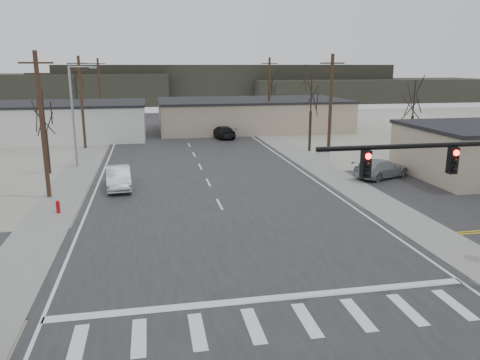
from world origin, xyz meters
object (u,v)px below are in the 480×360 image
(sedan_crossing, at_px, (118,178))
(car_parked_silver, at_px, (381,169))
(traffic_signal_mast, at_px, (476,183))
(fire_hydrant, at_px, (58,207))
(car_far_a, at_px, (222,132))
(car_far_b, at_px, (174,123))

(sedan_crossing, distance_m, car_parked_silver, 21.01)
(traffic_signal_mast, bearing_deg, fire_hydrant, 141.87)
(fire_hydrant, xyz_separation_m, car_far_a, (14.81, 28.49, 0.34))
(traffic_signal_mast, xyz_separation_m, car_far_b, (-8.73, 54.26, -3.95))
(car_parked_silver, bearing_deg, fire_hydrant, 78.56)
(car_parked_silver, bearing_deg, car_far_a, -0.88)
(fire_hydrant, relative_size, car_far_b, 0.22)
(traffic_signal_mast, bearing_deg, car_far_b, 99.13)
(car_far_a, distance_m, car_far_b, 12.79)
(sedan_crossing, xyz_separation_m, car_parked_silver, (21.00, -0.55, -0.07))
(fire_hydrant, xyz_separation_m, car_far_b, (9.37, 40.06, 0.27))
(car_far_b, distance_m, car_parked_silver, 38.14)
(car_far_b, bearing_deg, sedan_crossing, -80.10)
(sedan_crossing, bearing_deg, fire_hydrant, -126.19)
(traffic_signal_mast, height_order, fire_hydrant, traffic_signal_mast)
(car_far_a, height_order, car_parked_silver, car_parked_silver)
(traffic_signal_mast, distance_m, car_parked_silver, 20.57)
(fire_hydrant, height_order, car_far_b, car_far_b)
(fire_hydrant, distance_m, car_parked_silver, 24.88)
(fire_hydrant, bearing_deg, car_parked_silver, 11.59)
(car_far_b, bearing_deg, fire_hydrant, -83.41)
(fire_hydrant, distance_m, sedan_crossing, 6.51)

